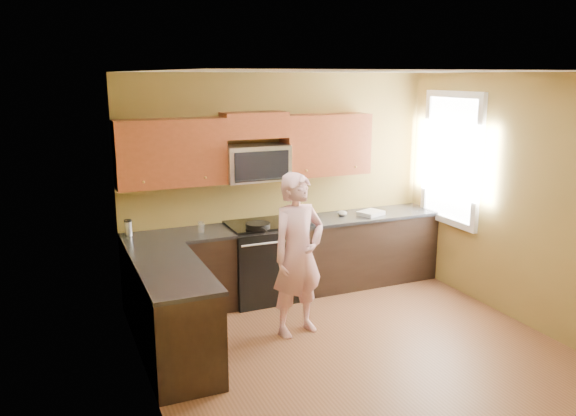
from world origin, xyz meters
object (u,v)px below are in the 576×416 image
microwave (256,180)px  frying_pan (258,228)px  woman (298,255)px  stove (261,261)px  butter_tub (306,223)px  travel_mug (129,236)px

microwave → frying_pan: 0.60m
frying_pan → woman: bearing=-78.3°
stove → microwave: microwave is taller
stove → microwave: bearing=90.0°
stove → microwave: 0.98m
microwave → butter_tub: (0.56, -0.21, -0.53)m
frying_pan → travel_mug: bearing=167.6°
travel_mug → butter_tub: bearing=-7.1°
woman → butter_tub: size_ratio=14.33×
butter_tub → travel_mug: bearing=172.9°
woman → frying_pan: 0.84m
woman → butter_tub: 1.08m
stove → microwave: size_ratio=1.25×
microwave → frying_pan: microwave is taller
travel_mug → woman: bearing=-38.0°
woman → travel_mug: 1.95m
woman → butter_tub: bearing=48.2°
stove → woman: 1.10m
frying_pan → butter_tub: (0.66, 0.11, -0.03)m
woman → butter_tub: (0.53, 0.94, 0.06)m
woman → frying_pan: size_ratio=3.46×
woman → frying_pan: woman is taller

